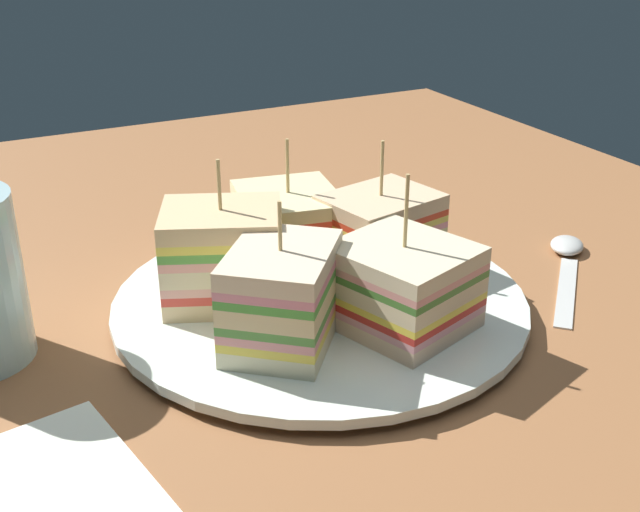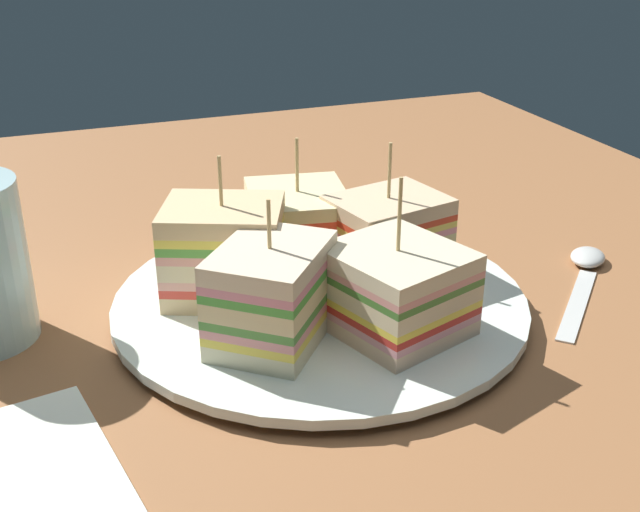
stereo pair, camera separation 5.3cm
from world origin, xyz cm
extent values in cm
cube|color=#945F39|center=(0.00, 0.00, -0.90)|extent=(103.63, 87.27, 1.80)
cylinder|color=white|center=(0.00, 0.00, 0.27)|extent=(17.22, 17.22, 0.54)
cylinder|color=silver|center=(0.00, 0.00, 0.87)|extent=(27.77, 27.77, 0.66)
cube|color=beige|center=(5.69, 2.83, 1.71)|extent=(9.56, 9.27, 1.01)
cube|color=#B2844C|center=(2.12, 1.64, 1.71)|extent=(2.53, 6.81, 1.01)
cube|color=pink|center=(5.69, 2.83, 2.44)|extent=(9.56, 9.27, 0.47)
cube|color=red|center=(5.69, 2.83, 2.91)|extent=(9.56, 9.27, 0.47)
cube|color=yellow|center=(5.69, 2.83, 3.38)|extent=(9.56, 9.27, 0.47)
cube|color=beige|center=(5.69, 2.83, 4.12)|extent=(9.56, 9.27, 1.01)
cube|color=#9E7242|center=(2.12, 1.64, 4.12)|extent=(2.53, 6.81, 1.01)
cube|color=#467E33|center=(5.69, 2.83, 4.86)|extent=(9.56, 9.27, 0.47)
cube|color=#E0958E|center=(5.69, 2.83, 5.33)|extent=(9.56, 9.27, 0.47)
cube|color=beige|center=(5.69, 2.83, 6.07)|extent=(9.56, 9.27, 1.01)
cylinder|color=tan|center=(5.69, 2.83, 8.88)|extent=(0.24, 0.24, 4.61)
cube|color=beige|center=(-2.24, 5.95, 1.73)|extent=(7.38, 8.72, 1.06)
cube|color=#9E7242|center=(-1.48, 2.26, 1.73)|extent=(5.76, 1.49, 1.06)
cube|color=pink|center=(-2.24, 5.95, 2.50)|extent=(7.38, 8.72, 0.47)
cube|color=#E2CA54|center=(-2.24, 5.95, 2.96)|extent=(7.38, 8.72, 0.47)
cube|color=beige|center=(-2.24, 5.95, 3.72)|extent=(7.38, 8.72, 1.06)
cube|color=#9E7242|center=(-1.48, 2.26, 3.72)|extent=(5.76, 1.49, 1.06)
cube|color=pink|center=(-2.24, 5.95, 4.49)|extent=(7.38, 8.72, 0.47)
cube|color=#E6CB54|center=(-2.24, 5.95, 4.95)|extent=(7.38, 8.72, 0.47)
cube|color=red|center=(-2.24, 5.95, 5.42)|extent=(7.38, 8.72, 0.47)
cube|color=beige|center=(-2.24, 5.95, 6.18)|extent=(7.38, 8.72, 1.06)
cylinder|color=tan|center=(-2.24, 5.95, 8.68)|extent=(0.24, 0.24, 3.95)
cube|color=#DAC37A|center=(-6.32, 0.67, 1.70)|extent=(8.81, 8.23, 0.99)
cube|color=#B2844C|center=(-2.62, -0.01, 1.70)|extent=(1.53, 6.76, 0.99)
cube|color=#398A3A|center=(-6.32, 0.67, 2.48)|extent=(8.81, 8.23, 0.58)
cube|color=#E33B34|center=(-6.32, 0.67, 3.06)|extent=(8.81, 8.23, 0.58)
cube|color=beige|center=(-6.32, 0.67, 3.84)|extent=(8.81, 8.23, 0.99)
cube|color=#B2844C|center=(-2.62, -0.01, 3.84)|extent=(1.53, 6.76, 0.99)
cube|color=pink|center=(-6.32, 0.67, 4.62)|extent=(8.81, 8.23, 0.58)
cube|color=#DE402B|center=(-6.32, 0.67, 5.20)|extent=(8.81, 8.23, 0.58)
cube|color=beige|center=(-6.32, 0.67, 5.98)|extent=(8.81, 8.23, 0.99)
cylinder|color=tan|center=(-6.32, 0.67, 8.45)|extent=(0.24, 0.24, 3.93)
cube|color=beige|center=(-2.54, -5.83, 1.79)|extent=(8.67, 9.47, 1.17)
cube|color=#B2844C|center=(-1.06, -2.37, 1.79)|extent=(5.66, 2.65, 1.17)
cube|color=#D94036|center=(-2.54, -5.83, 2.67)|extent=(8.67, 9.47, 0.59)
cube|color=#EAA39A|center=(-2.54, -5.83, 3.25)|extent=(8.67, 9.47, 0.59)
cube|color=beige|center=(-2.54, -5.83, 4.13)|extent=(8.67, 9.47, 1.17)
cube|color=#9E7242|center=(-1.06, -2.37, 4.13)|extent=(5.66, 2.65, 1.17)
cube|color=pink|center=(-2.54, -5.83, 5.01)|extent=(8.67, 9.47, 0.59)
cube|color=#56A041|center=(-2.54, -5.83, 5.60)|extent=(8.67, 9.47, 0.59)
cube|color=#EED84F|center=(-2.54, -5.83, 6.18)|extent=(8.67, 9.47, 0.59)
cube|color=#E4BE8A|center=(-2.54, -5.83, 7.06)|extent=(8.67, 9.47, 1.17)
cylinder|color=tan|center=(-2.54, -5.83, 9.31)|extent=(0.24, 0.24, 3.34)
cube|color=beige|center=(4.24, -4.74, 1.76)|extent=(9.60, 9.36, 1.12)
cube|color=#B2844C|center=(1.35, -2.33, 1.76)|extent=(3.86, 4.55, 1.12)
cube|color=#F0D649|center=(4.24, -4.74, 2.60)|extent=(9.60, 9.36, 0.55)
cube|color=pink|center=(4.24, -4.74, 3.15)|extent=(9.60, 9.36, 0.55)
cube|color=#51913F|center=(4.24, -4.74, 3.70)|extent=(9.60, 9.36, 0.55)
cube|color=beige|center=(4.24, -4.74, 4.54)|extent=(9.60, 9.36, 1.12)
cube|color=#B2844C|center=(1.35, -2.33, 4.54)|extent=(3.86, 4.55, 1.12)
cube|color=green|center=(4.24, -4.74, 5.37)|extent=(9.60, 9.36, 0.55)
cube|color=pink|center=(4.24, -4.74, 5.92)|extent=(9.60, 9.36, 0.55)
cube|color=beige|center=(4.24, -4.74, 6.76)|extent=(9.60, 9.36, 1.12)
cylinder|color=tan|center=(4.24, -4.74, 8.82)|extent=(0.24, 0.24, 3.01)
cylinder|color=#F1D577|center=(-0.09, 0.42, 1.48)|extent=(4.79, 4.78, 0.64)
cylinder|color=#ECBE67|center=(0.07, -0.15, 2.05)|extent=(5.32, 5.33, 0.81)
cylinder|color=#E9D179|center=(-2.21, -0.84, 2.59)|extent=(4.21, 4.22, 0.77)
cube|color=silver|center=(5.39, 17.02, 0.12)|extent=(8.74, 8.77, 0.25)
ellipsoid|color=silver|center=(0.45, 21.98, 0.50)|extent=(4.29, 4.29, 1.00)
camera|label=1|loc=(42.83, -21.96, 26.48)|focal=45.23mm
camera|label=2|loc=(44.99, -17.12, 26.48)|focal=45.23mm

